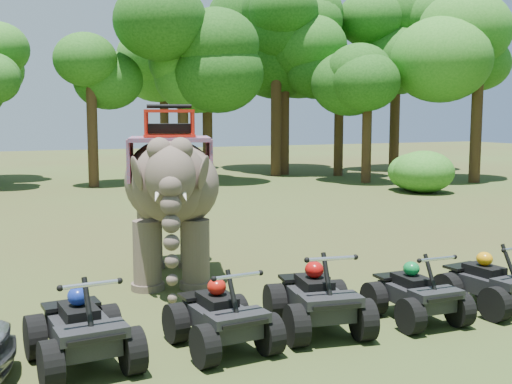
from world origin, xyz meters
TOP-DOWN VIEW (x-y plane):
  - ground at (0.00, 0.00)m, footprint 110.00×110.00m
  - elephant at (-1.55, 2.21)m, footprint 3.10×4.78m
  - atv_0 at (-4.11, -2.04)m, footprint 1.46×1.92m
  - atv_1 at (-2.08, -2.19)m, footprint 1.39×1.82m
  - atv_2 at (-0.37, -2.09)m, footprint 1.65×2.06m
  - atv_3 at (1.43, -2.31)m, footprint 1.26×1.69m
  - atv_4 at (3.08, -2.32)m, footprint 1.40×1.81m
  - tree_0 at (0.00, 20.59)m, footprint 4.70×4.70m
  - tree_1 at (4.66, 20.92)m, footprint 5.96×5.96m
  - tree_2 at (10.60, 22.20)m, footprint 6.92×6.92m
  - tree_3 at (13.27, 16.98)m, footprint 4.65×4.65m
  - tree_4 at (18.44, 14.73)m, footprint 6.36×6.36m
  - tree_26 at (11.37, 22.71)m, footprint 7.21×7.21m
  - tree_27 at (6.16, 21.39)m, footprint 5.32×5.32m
  - tree_28 at (18.86, 22.27)m, footprint 7.31×7.31m
  - tree_29 at (13.95, 20.86)m, footprint 5.34×5.34m
  - tree_31 at (12.84, 26.36)m, footprint 7.67×7.67m
  - tree_35 at (6.07, 29.34)m, footprint 5.93×5.93m

SIDE VIEW (x-z plane):
  - ground at x=0.00m, z-range 0.00..0.00m
  - atv_3 at x=1.43m, z-range 0.00..1.23m
  - atv_4 at x=3.08m, z-range 0.00..1.26m
  - atv_1 at x=-2.08m, z-range 0.00..1.29m
  - atv_0 at x=-4.11m, z-range 0.00..1.35m
  - atv_2 at x=-0.37m, z-range 0.00..1.38m
  - elephant at x=-1.55m, z-range 0.00..3.70m
  - tree_3 at x=13.27m, z-range 0.00..6.65m
  - tree_0 at x=0.00m, z-range 0.00..6.72m
  - tree_27 at x=6.16m, z-range 0.00..7.61m
  - tree_29 at x=13.95m, z-range 0.00..7.63m
  - tree_35 at x=6.07m, z-range 0.00..8.46m
  - tree_1 at x=4.66m, z-range 0.00..8.52m
  - tree_4 at x=18.44m, z-range 0.00..9.09m
  - tree_2 at x=10.60m, z-range 0.00..9.89m
  - tree_26 at x=11.37m, z-range 0.00..10.29m
  - tree_28 at x=18.86m, z-range 0.00..10.45m
  - tree_31 at x=12.84m, z-range 0.00..10.96m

